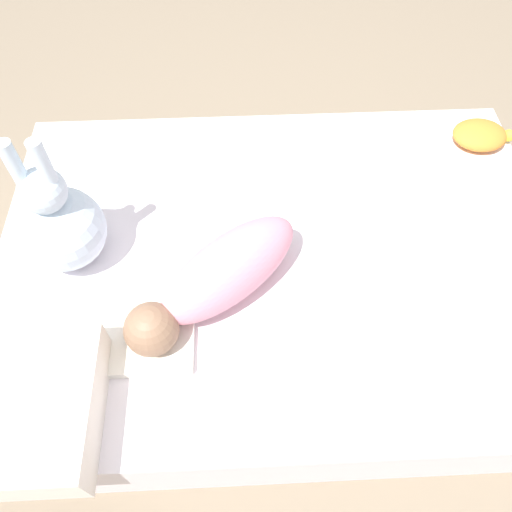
# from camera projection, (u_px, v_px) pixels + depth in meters

# --- Properties ---
(ground_plane) EXTENTS (12.00, 12.00, 0.00)m
(ground_plane) POSITION_uv_depth(u_px,v_px,m) (277.00, 289.00, 1.45)
(ground_plane) COLOR #7A6B56
(bed_mattress) EXTENTS (1.46, 1.05, 0.20)m
(bed_mattress) POSITION_uv_depth(u_px,v_px,m) (278.00, 270.00, 1.37)
(bed_mattress) COLOR white
(bed_mattress) RESTS_ON ground_plane
(burp_cloth) EXTENTS (0.23, 0.19, 0.02)m
(burp_cloth) POSITION_uv_depth(u_px,v_px,m) (143.00, 336.00, 1.14)
(burp_cloth) COLOR white
(burp_cloth) RESTS_ON bed_mattress
(swaddled_baby) EXTENTS (0.43, 0.39, 0.16)m
(swaddled_baby) POSITION_uv_depth(u_px,v_px,m) (218.00, 277.00, 1.15)
(swaddled_baby) COLOR pink
(swaddled_baby) RESTS_ON bed_mattress
(pillow) EXTENTS (0.29, 0.32, 0.11)m
(pillow) POSITION_uv_depth(u_px,v_px,m) (25.00, 409.00, 1.00)
(pillow) COLOR white
(pillow) RESTS_ON bed_mattress
(bunny_plush) EXTENTS (0.21, 0.21, 0.38)m
(bunny_plush) POSITION_uv_depth(u_px,v_px,m) (60.00, 224.00, 1.18)
(bunny_plush) COLOR silver
(bunny_plush) RESTS_ON bed_mattress
(turtle_plush) EXTENTS (0.19, 0.13, 0.06)m
(turtle_plush) POSITION_uv_depth(u_px,v_px,m) (481.00, 135.00, 1.49)
(turtle_plush) COLOR orange
(turtle_plush) RESTS_ON bed_mattress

